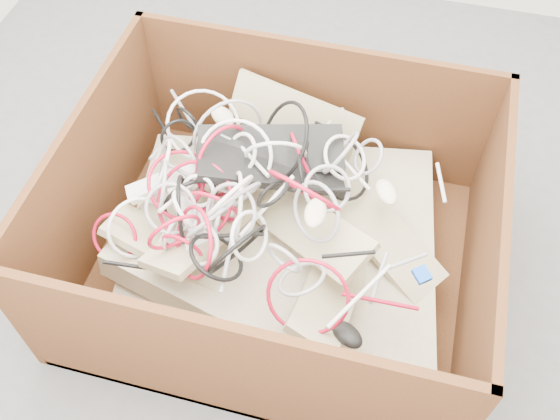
% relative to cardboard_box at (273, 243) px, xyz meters
% --- Properties ---
extents(ground, '(3.00, 3.00, 0.00)m').
position_rel_cardboard_box_xyz_m(ground, '(-0.09, 0.17, -0.14)').
color(ground, '#4C4C4F').
rests_on(ground, ground).
extents(cardboard_box, '(1.26, 1.05, 0.57)m').
position_rel_cardboard_box_xyz_m(cardboard_box, '(0.00, 0.00, 0.00)').
color(cardboard_box, '#3B1D0E').
rests_on(cardboard_box, ground).
extents(keyboard_pile, '(1.05, 0.93, 0.37)m').
position_rel_cardboard_box_xyz_m(keyboard_pile, '(-0.00, 0.02, 0.15)').
color(keyboard_pile, tan).
rests_on(keyboard_pile, cardboard_box).
extents(mice_scatter, '(0.70, 0.69, 0.23)m').
position_rel_cardboard_box_xyz_m(mice_scatter, '(0.01, -0.02, 0.21)').
color(mice_scatter, beige).
rests_on(mice_scatter, keyboard_pile).
extents(power_strip_left, '(0.27, 0.19, 0.12)m').
position_rel_cardboard_box_xyz_m(power_strip_left, '(-0.32, 0.01, 0.21)').
color(power_strip_left, white).
rests_on(power_strip_left, keyboard_pile).
extents(power_strip_right, '(0.21, 0.22, 0.08)m').
position_rel_cardboard_box_xyz_m(power_strip_right, '(-0.21, -0.13, 0.21)').
color(power_strip_right, white).
rests_on(power_strip_right, keyboard_pile).
extents(vga_plug, '(0.06, 0.06, 0.03)m').
position_rel_cardboard_box_xyz_m(vga_plug, '(0.46, -0.14, 0.23)').
color(vga_plug, blue).
rests_on(vga_plug, keyboard_pile).
extents(cable_tangle, '(1.05, 0.84, 0.43)m').
position_rel_cardboard_box_xyz_m(cable_tangle, '(-0.11, -0.01, 0.26)').
color(cable_tangle, '#AC0C27').
rests_on(cable_tangle, keyboard_pile).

